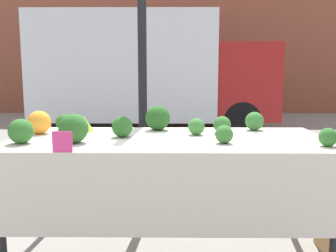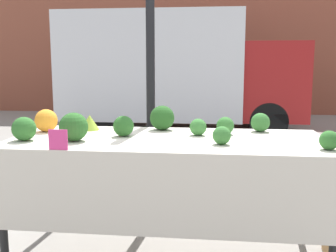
% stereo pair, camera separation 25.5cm
% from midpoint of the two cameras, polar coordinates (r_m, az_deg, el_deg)
% --- Properties ---
extents(building_facade, '(16.00, 0.60, 4.51)m').
position_cam_midpoint_polar(building_facade, '(10.97, 5.69, 13.82)').
color(building_facade, brown).
rests_on(building_facade, ground_plane).
extents(tent_pole, '(0.07, 0.07, 2.22)m').
position_cam_midpoint_polar(tent_pole, '(3.16, -0.22, 5.23)').
color(tent_pole, black).
rests_on(tent_pole, ground_plane).
extents(parked_truck, '(4.48, 2.19, 2.25)m').
position_cam_midpoint_polar(parked_truck, '(7.84, 2.02, 8.14)').
color(parked_truck, silver).
rests_on(parked_truck, ground_plane).
extents(market_table, '(2.05, 0.88, 0.83)m').
position_cam_midpoint_polar(market_table, '(2.52, 2.74, -4.27)').
color(market_table, beige).
rests_on(market_table, ground_plane).
extents(orange_cauliflower, '(0.16, 0.16, 0.16)m').
position_cam_midpoint_polar(orange_cauliflower, '(2.89, -14.89, 0.75)').
color(orange_cauliflower, orange).
rests_on(orange_cauliflower, market_table).
extents(romanesco_head, '(0.14, 0.14, 0.11)m').
position_cam_midpoint_polar(romanesco_head, '(2.90, -8.85, 0.50)').
color(romanesco_head, '#93B238').
rests_on(romanesco_head, market_table).
extents(broccoli_head_0, '(0.14, 0.14, 0.14)m').
position_cam_midpoint_polar(broccoli_head_0, '(2.62, -3.73, -0.04)').
color(broccoli_head_0, '#285B23').
rests_on(broccoli_head_0, market_table).
extents(broccoli_head_1, '(0.12, 0.12, 0.12)m').
position_cam_midpoint_polar(broccoli_head_1, '(2.74, 10.97, 0.03)').
color(broccoli_head_1, '#336B2D').
rests_on(broccoli_head_1, market_table).
extents(broccoli_head_2, '(0.18, 0.18, 0.18)m').
position_cam_midpoint_polar(broccoli_head_2, '(2.87, 1.69, 1.18)').
color(broccoli_head_2, '#23511E').
rests_on(broccoli_head_2, market_table).
extents(broccoli_head_3, '(0.11, 0.11, 0.11)m').
position_cam_midpoint_polar(broccoli_head_3, '(2.39, 10.85, -1.38)').
color(broccoli_head_3, '#336B2D').
rests_on(broccoli_head_3, market_table).
extents(broccoli_head_4, '(0.11, 0.11, 0.11)m').
position_cam_midpoint_polar(broccoli_head_4, '(2.43, 25.20, -1.92)').
color(broccoli_head_4, '#2D6628').
rests_on(broccoli_head_4, market_table).
extents(broccoli_head_5, '(0.15, 0.15, 0.15)m').
position_cam_midpoint_polar(broccoli_head_5, '(2.58, -17.56, -0.42)').
color(broccoli_head_5, '#2D6628').
rests_on(broccoli_head_5, market_table).
extents(broccoli_head_6, '(0.11, 0.11, 0.11)m').
position_cam_midpoint_polar(broccoli_head_6, '(2.67, 7.13, -0.17)').
color(broccoli_head_6, '#387533').
rests_on(broccoli_head_6, market_table).
extents(broccoli_head_7, '(0.18, 0.18, 0.18)m').
position_cam_midpoint_polar(broccoli_head_7, '(2.49, -10.72, -0.15)').
color(broccoli_head_7, '#285B23').
rests_on(broccoli_head_7, market_table).
extents(broccoli_head_8, '(0.14, 0.14, 0.14)m').
position_cam_midpoint_polar(broccoli_head_8, '(2.90, 15.73, 0.49)').
color(broccoli_head_8, '#336B2D').
rests_on(broccoli_head_8, market_table).
extents(broccoli_head_9, '(0.12, 0.12, 0.12)m').
position_cam_midpoint_polar(broccoli_head_9, '(3.00, -11.54, 0.71)').
color(broccoli_head_9, '#285B23').
rests_on(broccoli_head_9, market_table).
extents(price_sign, '(0.11, 0.01, 0.12)m').
position_cam_midpoint_polar(price_sign, '(2.25, -12.58, -1.99)').
color(price_sign, '#E53D84').
rests_on(price_sign, market_table).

